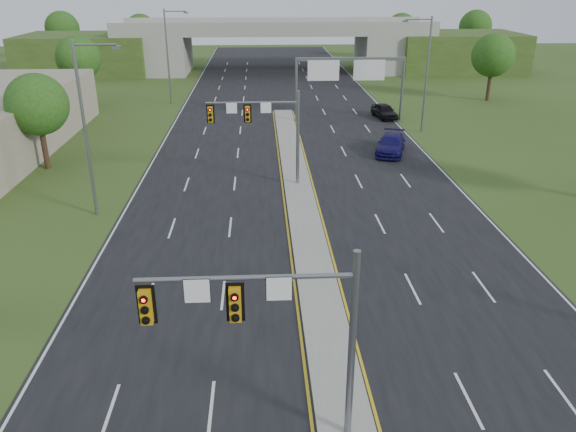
# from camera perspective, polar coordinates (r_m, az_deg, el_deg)

# --- Properties ---
(road) EXTENTS (24.00, 160.00, 0.02)m
(road) POSITION_cam_1_polar(r_m,az_deg,el_deg) (51.52, 0.21, 6.98)
(road) COLOR black
(road) RESTS_ON ground
(median) EXTENTS (2.00, 54.00, 0.16)m
(median) POSITION_cam_1_polar(r_m,az_deg,el_deg) (40.12, 1.16, 2.35)
(median) COLOR gray
(median) RESTS_ON road
(lane_markings) EXTENTS (23.72, 160.00, 0.01)m
(lane_markings) POSITION_cam_1_polar(r_m,az_deg,el_deg) (45.68, -0.12, 4.87)
(lane_markings) COLOR gold
(lane_markings) RESTS_ON road
(signal_mast_near) EXTENTS (6.62, 0.60, 7.00)m
(signal_mast_near) POSITION_cam_1_polar(r_m,az_deg,el_deg) (17.26, -0.85, -10.60)
(signal_mast_near) COLOR slate
(signal_mast_near) RESTS_ON ground
(signal_mast_far) EXTENTS (6.62, 0.60, 7.00)m
(signal_mast_far) POSITION_cam_1_polar(r_m,az_deg,el_deg) (40.50, -2.22, 9.39)
(signal_mast_far) COLOR slate
(signal_mast_far) RESTS_ON ground
(sign_gantry) EXTENTS (11.58, 0.44, 6.67)m
(sign_gantry) POSITION_cam_1_polar(r_m,az_deg,el_deg) (60.77, 6.19, 14.38)
(sign_gantry) COLOR slate
(sign_gantry) RESTS_ON ground
(overpass) EXTENTS (80.00, 14.00, 8.10)m
(overpass) POSITION_cam_1_polar(r_m,az_deg,el_deg) (95.08, -1.35, 16.58)
(overpass) COLOR gray
(overpass) RESTS_ON ground
(lightpole_l_mid) EXTENTS (2.85, 0.25, 11.00)m
(lightpole_l_mid) POSITION_cam_1_polar(r_m,az_deg,el_deg) (36.92, -19.72, 8.92)
(lightpole_l_mid) COLOR slate
(lightpole_l_mid) RESTS_ON ground
(lightpole_l_far) EXTENTS (2.85, 0.25, 11.00)m
(lightpole_l_far) POSITION_cam_1_polar(r_m,az_deg,el_deg) (70.70, -11.99, 15.95)
(lightpole_l_far) COLOR slate
(lightpole_l_far) RESTS_ON ground
(lightpole_r_far) EXTENTS (2.85, 0.25, 11.00)m
(lightpole_r_far) POSITION_cam_1_polar(r_m,az_deg,el_deg) (57.33, 13.75, 14.23)
(lightpole_r_far) COLOR slate
(lightpole_r_far) RESTS_ON ground
(tree_l_near) EXTENTS (4.80, 4.80, 7.60)m
(tree_l_near) POSITION_cam_1_polar(r_m,az_deg,el_deg) (48.52, -24.14, 10.27)
(tree_l_near) COLOR #382316
(tree_l_near) RESTS_ON ground
(tree_l_mid) EXTENTS (5.20, 5.20, 8.12)m
(tree_l_mid) POSITION_cam_1_polar(r_m,az_deg,el_deg) (73.13, -20.54, 14.78)
(tree_l_mid) COLOR #382316
(tree_l_mid) RESTS_ON ground
(tree_r_mid) EXTENTS (5.20, 5.20, 8.12)m
(tree_r_mid) POSITION_cam_1_polar(r_m,az_deg,el_deg) (75.66, 20.11, 15.07)
(tree_r_mid) COLOR #382316
(tree_r_mid) RESTS_ON ground
(tree_back_a) EXTENTS (6.00, 6.00, 8.85)m
(tree_back_a) POSITION_cam_1_polar(r_m,az_deg,el_deg) (114.32, -21.95, 17.27)
(tree_back_a) COLOR #382316
(tree_back_a) RESTS_ON ground
(tree_back_b) EXTENTS (5.60, 5.60, 8.32)m
(tree_back_b) POSITION_cam_1_polar(r_m,az_deg,el_deg) (110.84, -14.73, 17.82)
(tree_back_b) COLOR #382316
(tree_back_b) RESTS_ON ground
(tree_back_c) EXTENTS (5.60, 5.60, 8.32)m
(tree_back_c) POSITION_cam_1_polar(r_m,az_deg,el_deg) (112.02, 11.43, 18.15)
(tree_back_c) COLOR #382316
(tree_back_c) RESTS_ON ground
(tree_back_d) EXTENTS (6.00, 6.00, 8.85)m
(tree_back_d) POSITION_cam_1_polar(r_m,az_deg,el_deg) (116.14, 18.50, 17.79)
(tree_back_d) COLOR #382316
(tree_back_d) RESTS_ON ground
(car_far_b) EXTENTS (3.87, 5.91, 1.59)m
(car_far_b) POSITION_cam_1_polar(r_m,az_deg,el_deg) (50.38, 10.42, 7.17)
(car_far_b) COLOR #130D52
(car_far_b) RESTS_ON road
(car_far_c) EXTENTS (2.58, 4.77, 1.54)m
(car_far_c) POSITION_cam_1_polar(r_m,az_deg,el_deg) (63.52, 9.77, 10.47)
(car_far_c) COLOR black
(car_far_c) RESTS_ON road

